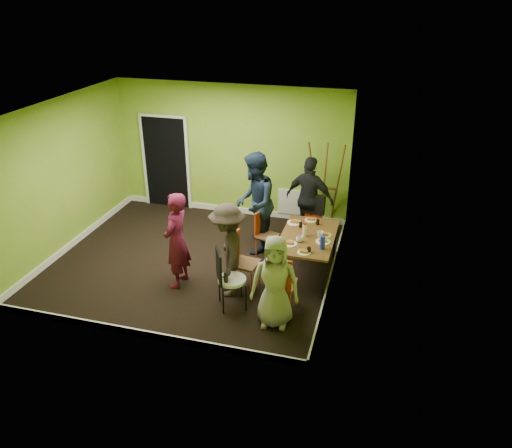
{
  "coord_description": "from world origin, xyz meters",
  "views": [
    {
      "loc": [
        3.19,
        -7.34,
        4.62
      ],
      "look_at": [
        1.17,
        0.0,
        0.9
      ],
      "focal_mm": 35.0,
      "sensor_mm": 36.0,
      "label": 1
    }
  ],
  "objects": [
    {
      "name": "glass_mid",
      "position": [
        1.87,
        0.38,
        0.8
      ],
      "size": [
        0.06,
        0.06,
        0.1
      ],
      "primitive_type": "cylinder",
      "color": "black",
      "rests_on": "dining_table"
    },
    {
      "name": "person_standing",
      "position": [
        0.04,
        -0.78,
        0.82
      ],
      "size": [
        0.41,
        0.61,
        1.65
      ],
      "primitive_type": "imported",
      "rotation": [
        0.0,
        0.0,
        -1.6
      ],
      "color": "#540E27",
      "rests_on": "ground"
    },
    {
      "name": "dining_table",
      "position": [
        2.05,
        0.1,
        0.7
      ],
      "size": [
        0.9,
        1.5,
        0.75
      ],
      "color": "black",
      "rests_on": "ground"
    },
    {
      "name": "room_walls",
      "position": [
        -0.02,
        0.04,
        0.99
      ],
      "size": [
        5.04,
        4.54,
        2.82
      ],
      "color": "#7AA229",
      "rests_on": "ground"
    },
    {
      "name": "chair_left_near",
      "position": [
        1.07,
        -0.58,
        0.55
      ],
      "size": [
        0.45,
        0.44,
        0.98
      ],
      "rotation": [
        0.0,
        0.0,
        -1.68
      ],
      "color": "#E14215",
      "rests_on": "ground"
    },
    {
      "name": "orange_bottle",
      "position": [
        1.94,
        0.23,
        0.79
      ],
      "size": [
        0.04,
        0.04,
        0.09
      ],
      "primitive_type": "cylinder",
      "color": "#E14215",
      "rests_on": "dining_table"
    },
    {
      "name": "person_back_end",
      "position": [
        1.84,
        1.46,
        0.84
      ],
      "size": [
        1.06,
        0.65,
        1.68
      ],
      "primitive_type": "imported",
      "rotation": [
        0.0,
        0.0,
        2.88
      ],
      "color": "black",
      "rests_on": "ground"
    },
    {
      "name": "cup_b",
      "position": [
        2.25,
        0.1,
        0.8
      ],
      "size": [
        0.11,
        0.11,
        0.1
      ],
      "primitive_type": "imported",
      "color": "white",
      "rests_on": "dining_table"
    },
    {
      "name": "person_left_far",
      "position": [
        0.94,
        0.74,
        0.95
      ],
      "size": [
        0.86,
        1.03,
        1.9
      ],
      "primitive_type": "imported",
      "rotation": [
        0.0,
        0.0,
        -1.4
      ],
      "color": "#152235",
      "rests_on": "ground"
    },
    {
      "name": "plate_far_back",
      "position": [
        1.99,
        0.7,
        0.76
      ],
      "size": [
        0.22,
        0.22,
        0.01
      ],
      "primitive_type": "cylinder",
      "color": "white",
      "rests_on": "dining_table"
    },
    {
      "name": "easel",
      "position": [
        2.05,
        2.01,
        0.91
      ],
      "size": [
        0.74,
        0.69,
        1.84
      ],
      "color": "brown",
      "rests_on": "ground"
    },
    {
      "name": "chair_left_far",
      "position": [
        1.16,
        0.6,
        0.48
      ],
      "size": [
        0.45,
        0.45,
        0.85
      ],
      "rotation": [
        0.0,
        0.0,
        -1.89
      ],
      "color": "#E14215",
      "rests_on": "ground"
    },
    {
      "name": "person_left_near",
      "position": [
        0.93,
        -0.81,
        0.79
      ],
      "size": [
        0.87,
        1.15,
        1.58
      ],
      "primitive_type": "imported",
      "rotation": [
        0.0,
        0.0,
        -1.25
      ],
      "color": "#2C221D",
      "rests_on": "ground"
    },
    {
      "name": "plate_wall_back",
      "position": [
        2.31,
        0.18,
        0.76
      ],
      "size": [
        0.23,
        0.23,
        0.01
      ],
      "primitive_type": "cylinder",
      "color": "white",
      "rests_on": "dining_table"
    },
    {
      "name": "person_front_end",
      "position": [
        1.84,
        -1.41,
        0.72
      ],
      "size": [
        0.75,
        0.53,
        1.45
      ],
      "primitive_type": "imported",
      "rotation": [
        0.0,
        0.0,
        0.11
      ],
      "color": "gray",
      "rests_on": "ground"
    },
    {
      "name": "plate_far_front",
      "position": [
        2.09,
        -0.5,
        0.76
      ],
      "size": [
        0.22,
        0.22,
        0.01
      ],
      "primitive_type": "cylinder",
      "color": "white",
      "rests_on": "dining_table"
    },
    {
      "name": "glass_front",
      "position": [
        2.16,
        -0.46,
        0.79
      ],
      "size": [
        0.07,
        0.07,
        0.09
      ],
      "primitive_type": "cylinder",
      "color": "black",
      "rests_on": "dining_table"
    },
    {
      "name": "chair_front_end",
      "position": [
        1.86,
        -1.12,
        0.56
      ],
      "size": [
        0.42,
        0.43,
        1.0
      ],
      "rotation": [
        0.0,
        0.0,
        -0.03
      ],
      "color": "#E14215",
      "rests_on": "ground"
    },
    {
      "name": "chair_back_end",
      "position": [
        1.94,
        1.35,
        0.68
      ],
      "size": [
        0.45,
        0.51,
        0.96
      ],
      "rotation": [
        0.0,
        0.0,
        2.98
      ],
      "color": "#E14215",
      "rests_on": "ground"
    },
    {
      "name": "cup_a",
      "position": [
        1.95,
        -0.15,
        0.8
      ],
      "size": [
        0.11,
        0.11,
        0.09
      ],
      "primitive_type": "imported",
      "color": "white",
      "rests_on": "dining_table"
    },
    {
      "name": "thermos",
      "position": [
        1.99,
        0.08,
        0.86
      ],
      "size": [
        0.07,
        0.07,
        0.21
      ],
      "primitive_type": "cylinder",
      "color": "white",
      "rests_on": "dining_table"
    },
    {
      "name": "plate_near_right",
      "position": [
        1.81,
        -0.28,
        0.76
      ],
      "size": [
        0.25,
        0.25,
        0.01
      ],
      "primitive_type": "cylinder",
      "color": "white",
      "rests_on": "dining_table"
    },
    {
      "name": "plate_near_left",
      "position": [
        1.73,
        0.52,
        0.76
      ],
      "size": [
        0.26,
        0.26,
        0.01
      ],
      "primitive_type": "cylinder",
      "color": "white",
      "rests_on": "dining_table"
    },
    {
      "name": "blue_bottle",
      "position": [
        2.35,
        -0.29,
        0.86
      ],
      "size": [
        0.08,
        0.08,
        0.22
      ],
      "primitive_type": "cylinder",
      "color": "#1725B1",
      "rests_on": "dining_table"
    },
    {
      "name": "glass_back",
      "position": [
        2.14,
        0.57,
        0.8
      ],
      "size": [
        0.06,
        0.06,
        0.1
      ],
      "primitive_type": "cylinder",
      "color": "black",
      "rests_on": "dining_table"
    },
    {
      "name": "plate_wall_front",
      "position": [
        2.33,
        -0.06,
        0.76
      ],
      "size": [
        0.25,
        0.25,
        0.01
      ],
      "primitive_type": "cylinder",
      "color": "white",
      "rests_on": "dining_table"
    },
    {
      "name": "chair_bentwood",
      "position": [
        1.04,
        -1.19,
        0.56
      ],
      "size": [
        0.54,
        0.53,
        1.01
      ],
      "rotation": [
        0.0,
        0.0,
        -1.07
      ],
      "color": "black",
      "rests_on": "ground"
    },
    {
      "name": "ground",
      "position": [
        0.0,
        0.0,
        0.0
      ],
      "size": [
        5.0,
        5.0,
        0.0
      ],
      "primitive_type": "plane",
      "color": "black",
      "rests_on": "ground"
    }
  ]
}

